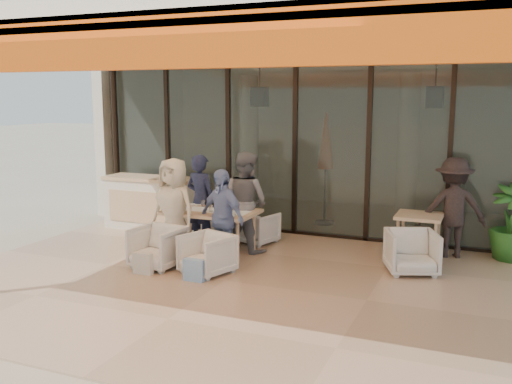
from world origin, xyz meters
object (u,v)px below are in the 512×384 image
(chair_far_left, at_px, (214,223))
(chair_near_left, at_px, (157,245))
(chair_far_right, at_px, (257,226))
(potted_palm, at_px, (512,223))
(diner_navy, at_px, (201,200))
(diner_cream, at_px, (174,209))
(dining_table, at_px, (211,214))
(host_counter, at_px, (151,203))
(diner_grey, at_px, (246,202))
(standing_woman, at_px, (453,208))
(diner_periwinkle, at_px, (222,218))
(side_table, at_px, (419,221))
(side_chair, at_px, (412,250))
(chair_near_right, at_px, (207,252))

(chair_far_left, xyz_separation_m, chair_near_left, (0.00, -1.90, 0.05))
(chair_far_right, xyz_separation_m, potted_palm, (4.10, 0.56, 0.30))
(diner_navy, relative_size, diner_cream, 0.99)
(dining_table, distance_m, potted_palm, 4.77)
(host_counter, xyz_separation_m, diner_cream, (1.45, -1.58, 0.28))
(diner_grey, bearing_deg, standing_woman, -144.80)
(host_counter, relative_size, chair_far_left, 3.08)
(diner_cream, xyz_separation_m, diner_periwinkle, (0.84, 0.00, -0.06))
(diner_grey, height_order, potted_palm, diner_grey)
(side_table, height_order, side_chair, side_table)
(chair_far_left, xyz_separation_m, diner_navy, (0.00, -0.50, 0.50))
(diner_cream, bearing_deg, side_chair, 20.74)
(host_counter, bearing_deg, diner_grey, -16.48)
(host_counter, relative_size, diner_cream, 1.14)
(chair_near_right, bearing_deg, diner_periwinkle, 109.07)
(diner_grey, relative_size, potted_palm, 1.37)
(chair_far_left, relative_size, side_table, 0.81)
(dining_table, bearing_deg, chair_far_left, 113.70)
(chair_far_right, bearing_deg, chair_far_left, 16.21)
(diner_navy, bearing_deg, chair_near_right, 132.61)
(chair_near_left, height_order, diner_grey, diner_grey)
(chair_near_left, distance_m, chair_near_right, 0.84)
(potted_palm, bearing_deg, diner_grey, -165.48)
(potted_palm, bearing_deg, chair_near_left, -153.50)
(chair_far_left, bearing_deg, dining_table, 117.51)
(diner_navy, distance_m, diner_periwinkle, 1.23)
(dining_table, distance_m, chair_far_left, 1.10)
(dining_table, distance_m, standing_woman, 3.88)
(dining_table, xyz_separation_m, potted_palm, (4.52, 1.50, -0.07))
(chair_far_left, relative_size, diner_cream, 0.37)
(dining_table, height_order, potted_palm, potted_palm)
(chair_far_right, bearing_deg, side_table, -163.14)
(diner_grey, height_order, standing_woman, diner_grey)
(diner_grey, xyz_separation_m, potted_palm, (4.10, 1.06, -0.23))
(side_table, bearing_deg, potted_palm, 21.35)
(potted_palm, bearing_deg, chair_far_left, -173.52)
(chair_near_left, bearing_deg, chair_near_right, 6.28)
(host_counter, xyz_separation_m, chair_near_left, (1.45, -2.08, -0.18))
(chair_near_left, bearing_deg, chair_far_left, 96.28)
(chair_far_left, relative_size, chair_near_right, 0.90)
(host_counter, bearing_deg, dining_table, -31.03)
(standing_woman, bearing_deg, chair_far_left, -9.22)
(diner_navy, distance_m, diner_grey, 0.84)
(potted_palm, bearing_deg, side_chair, -136.62)
(standing_woman, bearing_deg, side_table, 23.50)
(side_chair, bearing_deg, potted_palm, 22.02)
(dining_table, height_order, diner_navy, diner_navy)
(diner_grey, relative_size, side_chair, 2.35)
(chair_near_right, height_order, side_table, side_table)
(side_chair, relative_size, potted_palm, 0.58)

